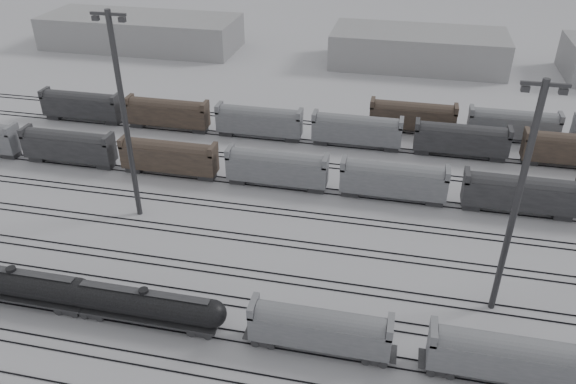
% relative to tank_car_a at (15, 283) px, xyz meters
% --- Properties ---
extents(ground, '(900.00, 900.00, 0.00)m').
position_rel_tank_car_a_xyz_m(ground, '(30.89, -1.00, -2.60)').
color(ground, silver).
rests_on(ground, ground).
extents(tracks, '(220.00, 71.50, 0.16)m').
position_rel_tank_car_a_xyz_m(tracks, '(30.89, 16.50, -2.52)').
color(tracks, black).
rests_on(tracks, ground).
extents(tank_car_a, '(18.15, 3.03, 4.49)m').
position_rel_tank_car_a_xyz_m(tank_car_a, '(0.00, 0.00, 0.00)').
color(tank_car_a, '#242426').
rests_on(tank_car_a, ground).
extents(tank_car_b, '(17.52, 2.92, 4.33)m').
position_rel_tank_car_a_xyz_m(tank_car_b, '(15.26, 0.00, -0.09)').
color(tank_car_b, '#242426').
rests_on(tank_car_b, ground).
extents(hopper_car_a, '(13.97, 2.78, 5.00)m').
position_rel_tank_car_a_xyz_m(hopper_car_a, '(33.55, 0.00, 0.49)').
color(hopper_car_a, '#242426').
rests_on(hopper_car_a, ground).
extents(hopper_car_b, '(14.67, 2.91, 5.25)m').
position_rel_tank_car_a_xyz_m(hopper_car_b, '(51.14, 0.00, 0.65)').
color(hopper_car_b, '#242426').
rests_on(hopper_car_b, ground).
extents(light_mast_b, '(4.42, 0.71, 27.65)m').
position_rel_tank_car_a_xyz_m(light_mast_b, '(5.07, 19.49, 12.07)').
color(light_mast_b, '#363638').
rests_on(light_mast_b, ground).
extents(light_mast_c, '(4.16, 0.67, 26.02)m').
position_rel_tank_car_a_xyz_m(light_mast_c, '(50.94, 10.31, 11.21)').
color(light_mast_c, '#363638').
rests_on(light_mast_c, ground).
extents(bg_string_near, '(151.00, 3.00, 5.60)m').
position_rel_tank_car_a_xyz_m(bg_string_near, '(38.89, 31.00, 0.20)').
color(bg_string_near, slate).
rests_on(bg_string_near, ground).
extents(bg_string_mid, '(151.00, 3.00, 5.60)m').
position_rel_tank_car_a_xyz_m(bg_string_mid, '(48.89, 47.00, 0.20)').
color(bg_string_mid, '#242426').
rests_on(bg_string_mid, ground).
extents(bg_string_far, '(66.00, 3.00, 5.60)m').
position_rel_tank_car_a_xyz_m(bg_string_far, '(66.39, 55.00, 0.20)').
color(bg_string_far, brown).
rests_on(bg_string_far, ground).
extents(warehouse_left, '(50.00, 18.00, 8.00)m').
position_rel_tank_car_a_xyz_m(warehouse_left, '(-29.11, 94.00, 1.40)').
color(warehouse_left, '#99999B').
rests_on(warehouse_left, ground).
extents(warehouse_mid, '(40.00, 18.00, 8.00)m').
position_rel_tank_car_a_xyz_m(warehouse_mid, '(40.89, 94.00, 1.40)').
color(warehouse_mid, '#99999B').
rests_on(warehouse_mid, ground).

